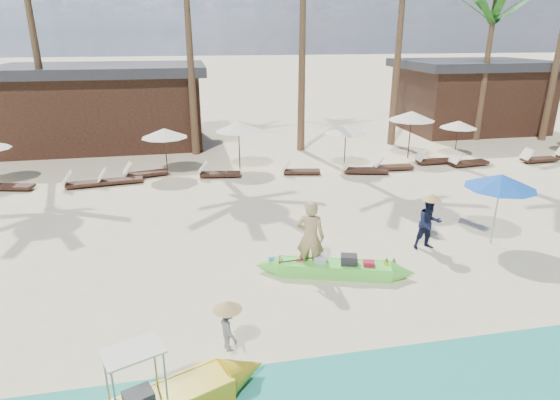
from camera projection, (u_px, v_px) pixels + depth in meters
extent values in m
plane|color=beige|center=(350.00, 285.00, 11.66)|extent=(240.00, 240.00, 0.00)
cube|color=#60E846|center=(334.00, 269.00, 12.08)|extent=(2.94, 1.44, 0.35)
cube|color=white|center=(334.00, 269.00, 12.08)|extent=(2.50, 1.16, 0.16)
cube|color=#262628|center=(349.00, 261.00, 11.96)|extent=(0.49, 0.43, 0.32)
cube|color=silver|center=(320.00, 260.00, 12.09)|extent=(0.39, 0.36, 0.26)
cube|color=#AA162C|center=(369.00, 265.00, 11.89)|extent=(0.33, 0.30, 0.20)
cylinder|color=#AA162C|center=(299.00, 262.00, 12.17)|extent=(0.20, 0.20, 0.08)
cylinder|color=#262628|center=(290.00, 263.00, 12.11)|extent=(0.18, 0.18, 0.07)
sphere|color=tan|center=(280.00, 260.00, 12.16)|extent=(0.16, 0.16, 0.16)
cylinder|color=gold|center=(386.00, 264.00, 11.96)|extent=(0.13, 0.13, 0.16)
cylinder|color=gold|center=(394.00, 265.00, 11.94)|extent=(0.13, 0.13, 0.16)
cube|color=beige|center=(132.00, 351.00, 7.03)|extent=(1.04, 0.89, 0.03)
imported|color=tan|center=(310.00, 237.00, 11.97)|extent=(0.86, 0.73, 2.00)
imported|color=black|center=(429.00, 224.00, 13.39)|extent=(0.76, 0.59, 1.56)
imported|color=gray|center=(228.00, 328.00, 8.87)|extent=(0.52, 0.69, 0.95)
cylinder|color=#99999E|center=(496.00, 211.00, 13.63)|extent=(0.05, 0.05, 2.08)
cone|color=blue|center=(501.00, 181.00, 13.33)|extent=(1.99, 1.99, 0.41)
cube|color=#3D2419|center=(11.00, 186.00, 18.61)|extent=(1.78, 0.94, 0.12)
cube|color=#3D2419|center=(88.00, 183.00, 18.98)|extent=(1.81, 0.79, 0.12)
cube|color=beige|center=(67.00, 178.00, 18.64)|extent=(0.46, 0.61, 0.51)
cylinder|color=#3D2419|center=(166.00, 152.00, 20.42)|extent=(0.05, 0.05, 1.99)
cone|color=beige|center=(164.00, 133.00, 20.13)|extent=(1.99, 1.99, 0.40)
cube|color=#3D2419|center=(147.00, 173.00, 20.31)|extent=(1.85, 0.97, 0.12)
cube|color=beige|center=(128.00, 169.00, 19.89)|extent=(0.52, 0.65, 0.52)
cube|color=#3D2419|center=(122.00, 180.00, 19.39)|extent=(1.75, 0.74, 0.12)
cube|color=beige|center=(102.00, 175.00, 19.07)|extent=(0.44, 0.59, 0.50)
cylinder|color=#3D2419|center=(239.00, 146.00, 21.22)|extent=(0.05, 0.05, 2.11)
cone|color=beige|center=(239.00, 126.00, 20.91)|extent=(2.11, 2.11, 0.42)
cube|color=#3D2419|center=(220.00, 174.00, 20.26)|extent=(1.78, 0.80, 0.12)
cube|color=beige|center=(202.00, 167.00, 20.12)|extent=(0.46, 0.61, 0.50)
cylinder|color=#3D2419|center=(345.00, 147.00, 21.38)|extent=(0.05, 0.05, 1.96)
cone|color=beige|center=(346.00, 129.00, 21.09)|extent=(1.96, 1.96, 0.39)
cube|color=#3D2419|center=(302.00, 171.00, 20.66)|extent=(1.67, 0.81, 0.11)
cube|color=beige|center=(286.00, 165.00, 20.56)|extent=(0.45, 0.58, 0.47)
cube|color=#3D2419|center=(366.00, 170.00, 20.75)|extent=(1.96, 1.02, 0.13)
cube|color=beige|center=(348.00, 163.00, 20.66)|extent=(0.55, 0.69, 0.55)
cylinder|color=#3D2419|center=(410.00, 136.00, 23.04)|extent=(0.06, 0.06, 2.27)
cone|color=beige|center=(412.00, 116.00, 22.71)|extent=(2.27, 2.27, 0.45)
cube|color=#3D2419|center=(393.00, 167.00, 21.28)|extent=(1.76, 0.65, 0.12)
cube|color=beige|center=(378.00, 161.00, 21.07)|extent=(0.42, 0.58, 0.51)
cube|color=#3D2419|center=(435.00, 161.00, 22.28)|extent=(1.76, 0.61, 0.12)
cube|color=beige|center=(421.00, 155.00, 22.02)|extent=(0.41, 0.57, 0.51)
cylinder|color=#3D2419|center=(457.00, 140.00, 23.20)|extent=(0.04, 0.04, 1.80)
cone|color=beige|center=(459.00, 124.00, 22.94)|extent=(1.80, 1.80, 0.36)
cube|color=#3D2419|center=(469.00, 163.00, 21.94)|extent=(1.87, 0.78, 0.13)
cube|color=beige|center=(456.00, 157.00, 21.60)|extent=(0.47, 0.63, 0.53)
cube|color=#3D2419|center=(539.00, 159.00, 22.57)|extent=(1.79, 0.65, 0.12)
cube|color=beige|center=(527.00, 154.00, 22.29)|extent=(0.42, 0.59, 0.52)
cone|color=brown|center=(35.00, 43.00, 21.80)|extent=(0.40, 0.40, 10.89)
cone|color=brown|center=(190.00, 52.00, 22.50)|extent=(0.40, 0.40, 10.08)
cone|color=brown|center=(302.00, 39.00, 23.07)|extent=(0.40, 0.40, 11.26)
cone|color=brown|center=(401.00, 19.00, 24.06)|extent=(0.40, 0.40, 13.16)
cone|color=brown|center=(486.00, 68.00, 26.04)|extent=(0.40, 0.40, 8.07)
cone|color=brown|center=(560.00, 44.00, 25.52)|extent=(0.40, 0.40, 10.64)
cube|color=#3D2419|center=(107.00, 110.00, 25.68)|extent=(10.00, 6.00, 3.80)
cube|color=#2D2D33|center=(102.00, 70.00, 24.95)|extent=(10.80, 6.60, 0.50)
cube|color=#3D2419|center=(469.00, 99.00, 29.73)|extent=(8.00, 6.00, 3.80)
cube|color=#2D2D33|center=(474.00, 64.00, 29.00)|extent=(8.80, 6.60, 0.50)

